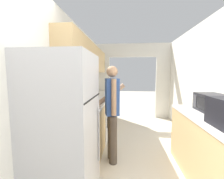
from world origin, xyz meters
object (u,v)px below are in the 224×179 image
at_px(refrigerator, 64,130).
at_px(microwave, 212,103).
at_px(person, 112,111).
at_px(range_oven, 95,118).

height_order(refrigerator, microwave, refrigerator).
distance_m(refrigerator, person, 0.99).
height_order(refrigerator, range_oven, refrigerator).
bearing_deg(range_oven, refrigerator, -89.20).
bearing_deg(range_oven, microwave, -27.24).
bearing_deg(microwave, range_oven, 152.76).
height_order(refrigerator, person, refrigerator).
distance_m(range_oven, microwave, 2.31).
relative_size(range_oven, microwave, 2.02).
bearing_deg(refrigerator, person, 62.02).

